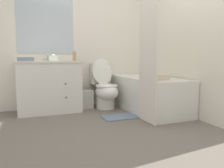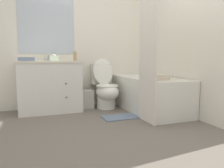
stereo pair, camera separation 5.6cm
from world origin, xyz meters
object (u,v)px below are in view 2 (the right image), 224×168
Objects in this scene: toilet at (106,89)px; wastebasket at (87,99)px; bath_towel_folded at (156,77)px; bath_mat at (122,117)px; tissue_box at (54,58)px; vanity_cabinet at (50,86)px; sink_faucet at (48,59)px; soap_dispenser at (75,56)px; hand_towel_folded at (26,59)px; bathtub at (149,94)px.

toilet reaches higher than wastebasket.
wastebasket is 1.31m from bath_towel_folded.
bath_towel_folded is 0.54× the size of bath_mat.
vanity_cabinet is at bearing -152.31° from tissue_box.
tissue_box is (-0.53, 0.04, 0.71)m from wastebasket.
bath_mat is at bearing -42.49° from tissue_box.
soap_dispenser is (0.42, -0.19, 0.04)m from sink_faucet.
tissue_box is at bearing 176.01° from wastebasket.
bath_towel_folded reaches higher than bath_mat.
bath_mat is (0.96, -0.94, -0.86)m from sink_faucet.
bathtub is at bearing -10.22° from hand_towel_folded.
vanity_cabinet is 0.46m from tissue_box.
tissue_box is (-1.47, 0.55, 0.59)m from bathtub.
wastebasket is (-0.32, 0.09, -0.18)m from toilet.
bath_towel_folded is at bearing -23.52° from hand_towel_folded.
toilet is 1.50× the size of bath_mat.
tissue_box reaches higher than vanity_cabinet.
soap_dispenser is (0.34, -0.05, 0.04)m from tissue_box.
soap_dispenser is 0.77m from hand_towel_folded.
sink_faucet is 1.79m from bathtub.
bath_towel_folded is at bearing -42.46° from soap_dispenser.
soap_dispenser reaches higher than bath_towel_folded.
bath_mat is (1.30, -0.60, -0.85)m from hand_towel_folded.
soap_dispenser is (-1.13, 0.49, 0.63)m from bathtub.
hand_towel_folded is at bearing -153.65° from tissue_box.
hand_towel_folded is at bearing -134.81° from sink_faucet.
toilet is 2.77× the size of bath_towel_folded.
soap_dispenser is (-0.20, -0.02, 0.75)m from wastebasket.
tissue_box is 0.25× the size of bath_mat.
toilet is 1.02m from tissue_box.
sink_faucet is at bearing 119.62° from tissue_box.
bathtub is at bearing -34.10° from toilet.
bathtub is at bearing -28.52° from wastebasket.
vanity_cabinet is 3.17× the size of bath_towel_folded.
bathtub is (1.55, -0.51, -0.14)m from vanity_cabinet.
soap_dispenser is at bearing 137.54° from bath_towel_folded.
vanity_cabinet is 1.14× the size of toilet.
vanity_cabinet is 0.94m from toilet.
soap_dispenser is 0.76× the size of hand_towel_folded.
vanity_cabinet is 0.67m from wastebasket.
bath_mat is at bearing -24.86° from hand_towel_folded.
toilet is at bearing -15.75° from sink_faucet.
sink_faucet is at bearing 90.00° from vanity_cabinet.
sink_faucet is 1.82m from bath_towel_folded.
hand_towel_folded reaches higher than toilet.
hand_towel_folded is at bearing -176.42° from toilet.
bath_mat is at bearing -65.80° from wastebasket.
tissue_box is at bearing 26.35° from hand_towel_folded.
hand_towel_folded is at bearing -153.95° from vanity_cabinet.
hand_towel_folded is (-0.42, -0.21, -0.02)m from tissue_box.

